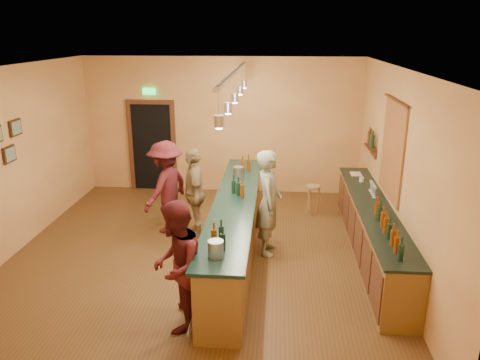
# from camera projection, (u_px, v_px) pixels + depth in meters

# --- Properties ---
(floor) EXTENTS (7.00, 7.00, 0.00)m
(floor) POSITION_uv_depth(u_px,v_px,m) (200.00, 254.00, 8.21)
(floor) COLOR #543718
(floor) RESTS_ON ground
(ceiling) EXTENTS (6.50, 7.00, 0.02)m
(ceiling) POSITION_uv_depth(u_px,v_px,m) (194.00, 68.00, 7.24)
(ceiling) COLOR silver
(ceiling) RESTS_ON wall_back
(wall_back) EXTENTS (6.50, 0.02, 3.20)m
(wall_back) POSITION_uv_depth(u_px,v_px,m) (222.00, 126.00, 11.05)
(wall_back) COLOR #C27D49
(wall_back) RESTS_ON floor
(wall_front) EXTENTS (6.50, 0.02, 3.20)m
(wall_front) POSITION_uv_depth(u_px,v_px,m) (134.00, 270.00, 4.40)
(wall_front) COLOR #C27D49
(wall_front) RESTS_ON floor
(wall_left) EXTENTS (0.02, 7.00, 3.20)m
(wall_left) POSITION_uv_depth(u_px,v_px,m) (9.00, 163.00, 7.98)
(wall_left) COLOR #C27D49
(wall_left) RESTS_ON floor
(wall_right) EXTENTS (0.02, 7.00, 3.20)m
(wall_right) POSITION_uv_depth(u_px,v_px,m) (398.00, 172.00, 7.47)
(wall_right) COLOR #C27D49
(wall_right) RESTS_ON floor
(doorway) EXTENTS (1.15, 0.09, 2.48)m
(doorway) POSITION_uv_depth(u_px,v_px,m) (152.00, 144.00, 11.30)
(doorway) COLOR black
(doorway) RESTS_ON wall_back
(tapestry) EXTENTS (0.03, 1.40, 1.60)m
(tapestry) POSITION_uv_depth(u_px,v_px,m) (392.00, 150.00, 7.77)
(tapestry) COLOR maroon
(tapestry) RESTS_ON wall_right
(bottle_shelf) EXTENTS (0.17, 0.55, 0.54)m
(bottle_shelf) POSITION_uv_depth(u_px,v_px,m) (371.00, 141.00, 9.26)
(bottle_shelf) COLOR #542919
(bottle_shelf) RESTS_ON wall_right
(back_counter) EXTENTS (0.60, 4.55, 1.27)m
(back_counter) POSITION_uv_depth(u_px,v_px,m) (372.00, 231.00, 8.00)
(back_counter) COLOR brown
(back_counter) RESTS_ON floor
(tasting_bar) EXTENTS (0.73, 5.10, 1.38)m
(tasting_bar) POSITION_uv_depth(u_px,v_px,m) (235.00, 224.00, 7.98)
(tasting_bar) COLOR brown
(tasting_bar) RESTS_ON floor
(pendant_track) EXTENTS (0.11, 4.60, 0.50)m
(pendant_track) POSITION_uv_depth(u_px,v_px,m) (235.00, 83.00, 7.25)
(pendant_track) COLOR silver
(pendant_track) RESTS_ON ceiling
(bartender) EXTENTS (0.46, 0.69, 1.86)m
(bartender) POSITION_uv_depth(u_px,v_px,m) (269.00, 203.00, 8.04)
(bartender) COLOR gray
(bartender) RESTS_ON floor
(customer_a) EXTENTS (0.67, 0.86, 1.75)m
(customer_a) POSITION_uv_depth(u_px,v_px,m) (177.00, 266.00, 5.99)
(customer_a) COLOR #59191E
(customer_a) RESTS_ON floor
(customer_b) EXTENTS (0.66, 1.08, 1.71)m
(customer_b) POSITION_uv_depth(u_px,v_px,m) (194.00, 193.00, 8.76)
(customer_b) COLOR #997A51
(customer_b) RESTS_ON floor
(customer_c) EXTENTS (1.08, 1.33, 1.80)m
(customer_c) POSITION_uv_depth(u_px,v_px,m) (166.00, 187.00, 8.93)
(customer_c) COLOR #59191E
(customer_c) RESTS_ON floor
(bar_stool) EXTENTS (0.31, 0.31, 0.64)m
(bar_stool) POSITION_uv_depth(u_px,v_px,m) (313.00, 192.00, 9.87)
(bar_stool) COLOR olive
(bar_stool) RESTS_ON floor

